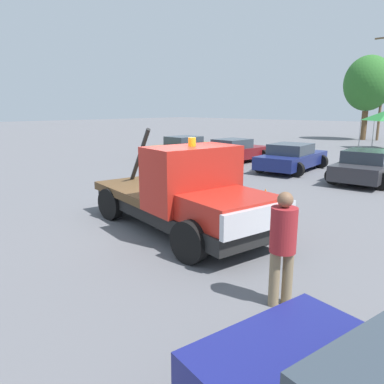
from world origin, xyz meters
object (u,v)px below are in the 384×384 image
tree_right (368,84)px  traffic_cone (265,198)px  tow_truck (186,196)px  parked_car_charcoal (367,166)px  parked_car_olive (186,147)px  person_near_truck (283,241)px  utility_pole (383,80)px  parked_car_maroon (234,151)px  parked_car_navy (292,157)px

tree_right → traffic_cone: tree_right is taller
tow_truck → tree_right: bearing=112.6°
parked_car_charcoal → tree_right: (-7.69, 21.35, 4.58)m
parked_car_olive → parked_car_charcoal: 10.79m
person_near_truck → traffic_cone: 6.28m
parked_car_charcoal → tree_right: size_ratio=0.62×
tow_truck → parked_car_olive: size_ratio=1.32×
utility_pole → traffic_cone: bearing=-78.8°
parked_car_olive → parked_car_maroon: 3.41m
tow_truck → parked_car_navy: 10.69m
person_near_truck → parked_car_olive: 17.74m
person_near_truck → utility_pole: 34.64m
person_near_truck → parked_car_charcoal: size_ratio=0.38×
parked_car_maroon → parked_car_charcoal: same height
parked_car_olive → parked_car_maroon: bearing=-80.5°
tow_truck → utility_pole: (-5.56, 31.64, 4.55)m
parked_car_olive → traffic_cone: 11.81m
parked_car_olive → parked_car_charcoal: same height
person_near_truck → utility_pole: size_ratio=0.18×
parked_car_navy → utility_pole: bearing=1.3°
parked_car_olive → traffic_cone: (9.88, -6.47, -0.39)m
parked_car_olive → tow_truck: bearing=-133.5°
tree_right → utility_pole: size_ratio=0.75×
person_near_truck → tree_right: 34.69m
parked_car_olive → utility_pole: 22.49m
utility_pole → parked_car_maroon: bearing=-92.6°
person_near_truck → traffic_cone: person_near_truck is taller
parked_car_maroon → traffic_cone: parked_car_maroon is taller
person_near_truck → parked_car_olive: person_near_truck is taller
tow_truck → parked_car_olive: (-9.89, 10.10, -0.28)m
parked_car_olive → utility_pole: (4.33, 21.54, 4.84)m
tow_truck → parked_car_maroon: tow_truck is taller
parked_car_olive → tree_right: 21.97m
parked_car_olive → parked_car_charcoal: size_ratio=0.95×
parked_car_navy → parked_car_charcoal: 3.70m
parked_car_olive → parked_car_navy: 7.11m
parked_car_navy → traffic_cone: parked_car_navy is taller
parked_car_maroon → utility_pole: size_ratio=0.44×
tree_right → traffic_cone: size_ratio=14.17×
parked_car_olive → tree_right: bearing=-6.2°
parked_car_navy → utility_pole: utility_pole is taller
person_near_truck → parked_car_navy: 13.39m
traffic_cone → utility_pole: utility_pole is taller
tow_truck → parked_car_charcoal: 10.06m
parked_car_navy → utility_pole: (-2.78, 21.32, 4.83)m
person_near_truck → parked_car_maroon: (-10.05, 12.02, -0.41)m
parked_car_charcoal → parked_car_navy: bearing=80.5°
tow_truck → person_near_truck: size_ratio=3.25×
parked_car_maroon → parked_car_navy: bearing=-91.1°
parked_car_maroon → parked_car_navy: size_ratio=0.94×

